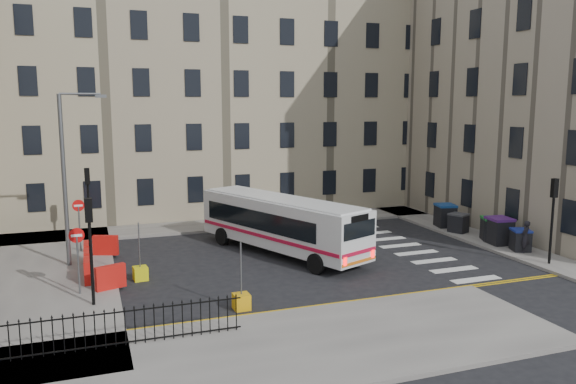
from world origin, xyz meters
TOP-DOWN VIEW (x-y plane):
  - ground at (0.00, 0.00)m, footprint 120.00×120.00m
  - pavement_north at (-6.00, 8.60)m, footprint 36.00×3.20m
  - pavement_east at (9.00, 4.00)m, footprint 2.40×26.00m
  - pavement_west at (-14.00, 1.00)m, footprint 6.00×22.00m
  - pavement_sw at (-7.00, -10.00)m, footprint 20.00×6.00m
  - terrace_north at (-7.00, 15.50)m, footprint 38.30×10.80m
  - corner_east at (19.00, 5.00)m, footprint 17.80×24.30m
  - traffic_light_east at (8.60, -5.50)m, footprint 0.28×0.22m
  - traffic_light_nw at (-12.00, 6.50)m, footprint 0.28×0.22m
  - traffic_light_sw at (-12.00, -4.00)m, footprint 0.28×0.22m
  - streetlamp at (-13.00, 2.00)m, footprint 0.50×0.22m
  - no_entry_north at (-12.50, 4.50)m, footprint 0.60×0.08m
  - no_entry_south at (-12.50, -2.50)m, footprint 0.60×0.08m
  - roadworks_barriers at (-11.84, 0.50)m, footprint 1.66×6.26m
  - iron_railings at (-11.25, -8.20)m, footprint 7.80×0.04m
  - bus at (-2.70, 1.09)m, footprint 6.27×10.60m
  - wheelie_bin_a at (9.03, -3.08)m, footprint 1.20×1.27m
  - wheelie_bin_b at (8.95, -1.56)m, footprint 1.30×1.45m
  - wheelie_bin_c at (9.10, -0.78)m, footprint 1.41×1.49m
  - wheelie_bin_d at (8.61, 1.54)m, footprint 1.23×1.30m
  - wheelie_bin_e at (8.80, 3.12)m, footprint 1.37×1.49m
  - pedestrian at (8.92, -3.53)m, footprint 0.72×0.61m
  - bollard_yellow at (-10.00, -1.04)m, footprint 0.66×0.66m
  - bollard_chevron at (-6.73, -6.00)m, footprint 0.62×0.62m

SIDE VIEW (x-z plane):
  - ground at x=0.00m, z-range 0.00..0.00m
  - pavement_north at x=-6.00m, z-range 0.00..0.15m
  - pavement_east at x=9.00m, z-range 0.00..0.15m
  - pavement_west at x=-14.00m, z-range 0.00..0.15m
  - pavement_sw at x=-7.00m, z-range 0.00..0.15m
  - bollard_yellow at x=-10.00m, z-range 0.00..0.60m
  - bollard_chevron at x=-6.73m, z-range 0.00..0.60m
  - roadworks_barriers at x=-11.84m, z-range 0.15..1.15m
  - wheelie_bin_a at x=9.03m, z-range 0.15..1.28m
  - wheelie_bin_d at x=8.61m, z-range 0.15..1.28m
  - iron_railings at x=-11.25m, z-range 0.15..1.35m
  - wheelie_bin_c at x=9.10m, z-range 0.16..1.46m
  - wheelie_bin_e at x=8.80m, z-range 0.16..1.56m
  - wheelie_bin_b at x=8.95m, z-range 0.16..1.61m
  - pedestrian at x=8.92m, z-range 0.15..1.81m
  - bus at x=-2.70m, z-range 0.22..3.09m
  - no_entry_north at x=-12.50m, z-range 0.58..3.58m
  - no_entry_south at x=-12.50m, z-range 0.58..3.58m
  - traffic_light_east at x=8.60m, z-range 0.82..4.92m
  - traffic_light_nw at x=-12.00m, z-range 0.82..4.92m
  - traffic_light_sw at x=-12.00m, z-range 0.82..4.92m
  - streetlamp at x=-13.00m, z-range 0.27..8.41m
  - terrace_north at x=-7.00m, z-range 0.02..17.22m
  - corner_east at x=19.00m, z-range 0.02..19.22m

